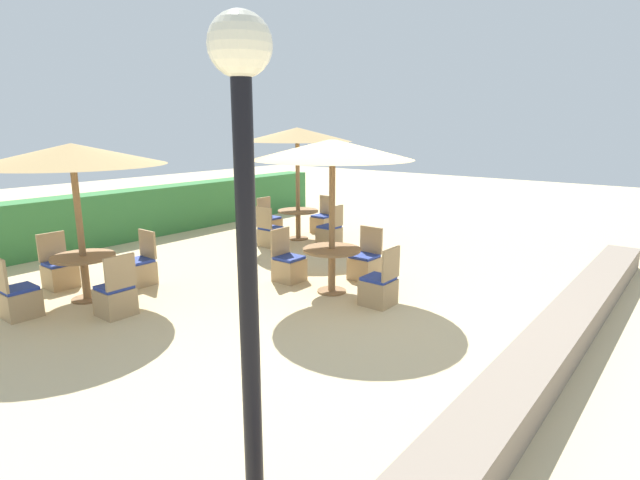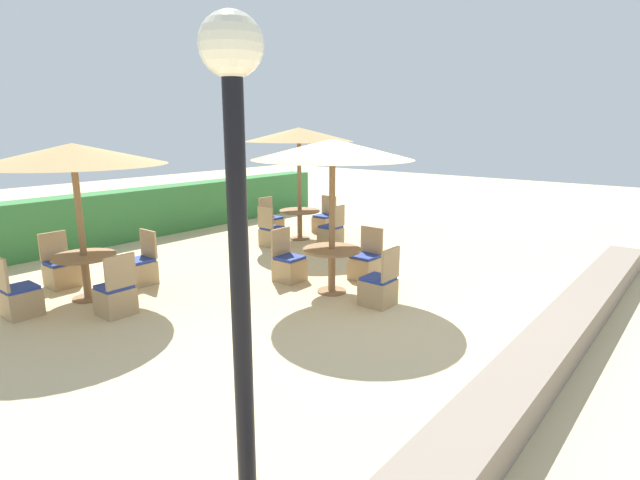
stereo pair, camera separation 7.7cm
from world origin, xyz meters
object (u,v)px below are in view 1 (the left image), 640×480
Objects in this scene: patio_chair_center_north at (289,266)px; parasol_back_left at (72,155)px; patio_chair_back_left_north at (60,272)px; patio_chair_center_east at (365,265)px; patio_chair_back_right_north at (270,224)px; patio_chair_back_left_west at (18,300)px; patio_chair_back_right_east at (322,222)px; patio_chair_back_left_east at (140,270)px; patio_chair_back_right_west at (270,235)px; round_table_center at (332,259)px; round_table_back_right at (298,217)px; round_table_back_left at (84,266)px; patio_chair_back_right_south at (330,234)px; parasol_center at (332,150)px; patio_chair_center_south at (379,289)px; parasol_back_right at (297,135)px; patio_chair_back_left_south at (116,298)px; lamp_post at (245,190)px.

parasol_back_left reaches higher than patio_chair_center_north.
parasol_back_left is at bearing 87.97° from patio_chair_back_left_north.
patio_chair_center_east is 4.33m from patio_chair_back_right_north.
patio_chair_back_left_west and patio_chair_back_right_east have the same top height.
patio_chair_back_left_east and patio_chair_back_right_west have the same top height.
round_table_center reaches higher than round_table_back_right.
round_table_back_left is at bearing 90.00° from parasol_back_left.
patio_chair_back_right_west is 1.00× the size of patio_chair_back_right_south.
patio_chair_back_left_north is at bearing 125.40° from parasol_center.
patio_chair_back_left_east is 1.95m from patio_chair_back_left_west.
patio_chair_center_east reaches higher than round_table_center.
patio_chair_back_right_west is (1.70, 3.05, -2.07)m from parasol_center.
patio_chair_center_south and patio_chair_back_right_east have the same top height.
patio_chair_back_right_west is (4.43, 0.23, -2.02)m from parasol_back_left.
patio_chair_back_right_west is 1.96m from patio_chair_back_right_east.
parasol_back_right is at bearing 2.37° from parasol_back_left.
patio_chair_back_left_east is 1.46m from patio_chair_back_left_south.
patio_chair_back_left_east is at bearing 92.25° from patio_chair_back_right_east.
parasol_back_left reaches higher than patio_chair_back_left_west.
parasol_back_right is at bearing 2.37° from round_table_back_left.
parasol_center is 1.77m from round_table_center.
patio_chair_back_left_east reaches higher than round_table_center.
patio_chair_back_right_west is at bearing -86.95° from patio_chair_back_left_east.
patio_chair_back_left_north is at bearing -46.12° from patio_chair_center_north.
patio_chair_back_right_south is (0.00, -0.97, -0.28)m from round_table_back_right.
patio_chair_back_right_north is at bearing 12.19° from parasol_back_left.
patio_chair_back_left_east is (-2.71, 2.89, 0.00)m from patio_chair_center_east.
round_table_center is (-0.00, 0.00, -1.77)m from parasol_center.
lamp_post reaches higher than patio_chair_back_right_east.
round_table_back_right is (5.35, -0.75, 0.28)m from patio_chair_back_left_north.
patio_chair_back_right_west is at bearing 134.56° from patio_chair_back_right_south.
parasol_back_right reaches higher than patio_chair_center_east.
round_table_back_left is 1.03× the size of patio_chair_back_right_north.
parasol_back_right is 2.86× the size of patio_chair_back_right_west.
patio_chair_back_left_north is 5.62m from patio_chair_back_right_south.
patio_chair_back_left_south is 0.95× the size of round_table_back_right.
patio_chair_back_right_west is (-0.96, 0.01, -2.23)m from parasol_back_right.
patio_chair_back_left_north and patio_chair_back_right_west have the same top height.
patio_chair_center_south is at bearing 132.86° from patio_chair_center_east.
patio_chair_center_east is at bearing -1.58° from round_table_center.
patio_chair_back_left_south is (-2.79, 1.83, -0.30)m from round_table_center.
patio_chair_back_left_north is (-0.94, 0.92, 0.00)m from patio_chair_back_left_east.
parasol_center is 2.70× the size of round_table_back_left.
parasol_back_right is at bearing 0.00° from round_table_back_right.
patio_chair_back_left_west is 6.74m from parasol_back_right.
patio_chair_back_right_north is 1.00× the size of patio_chair_back_right_east.
parasol_back_left is 2.95× the size of patio_chair_back_right_north.
patio_chair_back_left_east and patio_chair_back_left_north have the same top height.
patio_chair_back_left_south is (-2.75, 2.77, 0.00)m from patio_chair_center_south.
patio_chair_center_north is 3.87m from parasol_back_left.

